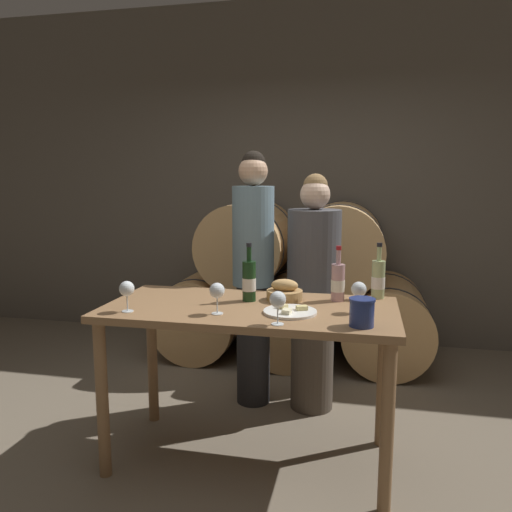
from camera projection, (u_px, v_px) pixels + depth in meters
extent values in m
plane|color=#726654|center=(250.00, 458.00, 2.83)|extent=(10.00, 10.00, 0.00)
cube|color=#60594F|center=(303.00, 175.00, 4.78)|extent=(10.00, 0.12, 3.20)
cylinder|color=tan|center=(207.00, 312.00, 4.57)|extent=(0.72, 0.95, 0.72)
cylinder|color=#2D2D33|center=(196.00, 321.00, 4.28)|extent=(0.73, 0.02, 0.73)
cylinder|color=#2D2D33|center=(216.00, 303.00, 4.86)|extent=(0.73, 0.02, 0.73)
cylinder|color=tan|center=(293.00, 317.00, 4.40)|extent=(0.72, 0.95, 0.72)
cylinder|color=#2D2D33|center=(288.00, 327.00, 4.11)|extent=(0.73, 0.02, 0.73)
cylinder|color=#2D2D33|center=(297.00, 308.00, 4.70)|extent=(0.73, 0.02, 0.73)
cylinder|color=tan|center=(386.00, 322.00, 4.24)|extent=(0.72, 0.95, 0.72)
cylinder|color=#2D2D33|center=(388.00, 333.00, 3.94)|extent=(0.73, 0.02, 0.73)
cylinder|color=#2D2D33|center=(385.00, 313.00, 4.53)|extent=(0.73, 0.02, 0.73)
cylinder|color=tan|center=(249.00, 243.00, 4.39)|extent=(0.72, 0.95, 0.72)
cylinder|color=#2D2D33|center=(240.00, 248.00, 4.09)|extent=(0.73, 0.02, 0.73)
cylinder|color=#2D2D33|center=(256.00, 239.00, 4.68)|extent=(0.73, 0.02, 0.73)
cylinder|color=tan|center=(341.00, 246.00, 4.22)|extent=(0.72, 0.95, 0.72)
cylinder|color=#2D2D33|center=(339.00, 251.00, 3.92)|extent=(0.73, 0.02, 0.73)
cylinder|color=#2D2D33|center=(342.00, 241.00, 4.51)|extent=(0.73, 0.02, 0.73)
cylinder|color=olive|center=(102.00, 400.00, 2.61)|extent=(0.06, 0.06, 0.85)
cylinder|color=olive|center=(387.00, 429.00, 2.30)|extent=(0.06, 0.06, 0.85)
cylinder|color=olive|center=(152.00, 358.00, 3.22)|extent=(0.06, 0.06, 0.85)
cylinder|color=olive|center=(383.00, 376.00, 2.92)|extent=(0.06, 0.06, 0.85)
cube|color=olive|center=(250.00, 310.00, 2.69)|extent=(1.56, 0.75, 0.04)
cylinder|color=#232326|center=(253.00, 344.00, 3.49)|extent=(0.23, 0.23, 0.85)
cylinder|color=gray|center=(253.00, 236.00, 3.37)|extent=(0.28, 0.28, 0.67)
sphere|color=tan|center=(253.00, 171.00, 3.31)|extent=(0.20, 0.20, 0.20)
sphere|color=black|center=(254.00, 163.00, 3.31)|extent=(0.16, 0.16, 0.16)
cylinder|color=#4C4238|center=(312.00, 354.00, 3.41)|extent=(0.29, 0.29, 0.76)
cylinder|color=#4C4C51|center=(314.00, 255.00, 3.31)|extent=(0.35, 0.35, 0.60)
sphere|color=beige|center=(315.00, 194.00, 3.24)|extent=(0.20, 0.20, 0.20)
sphere|color=olive|center=(315.00, 186.00, 3.25)|extent=(0.16, 0.16, 0.16)
cylinder|color=#193819|center=(249.00, 281.00, 2.78)|extent=(0.08, 0.08, 0.22)
cylinder|color=#193819|center=(249.00, 254.00, 2.76)|extent=(0.03, 0.03, 0.08)
cylinder|color=black|center=(249.00, 245.00, 2.75)|extent=(0.03, 0.03, 0.02)
cylinder|color=white|center=(249.00, 284.00, 2.79)|extent=(0.08, 0.08, 0.07)
cylinder|color=#ADBC7F|center=(378.00, 280.00, 2.85)|extent=(0.08, 0.08, 0.22)
cylinder|color=#ADBC7F|center=(379.00, 254.00, 2.83)|extent=(0.03, 0.03, 0.08)
cylinder|color=black|center=(380.00, 245.00, 2.82)|extent=(0.03, 0.03, 0.02)
cylinder|color=white|center=(378.00, 283.00, 2.85)|extent=(0.08, 0.08, 0.07)
cylinder|color=#BC8E93|center=(338.00, 283.00, 2.79)|extent=(0.08, 0.08, 0.21)
cylinder|color=#BC8E93|center=(339.00, 257.00, 2.77)|extent=(0.03, 0.03, 0.08)
cylinder|color=maroon|center=(339.00, 248.00, 2.76)|extent=(0.03, 0.03, 0.02)
cylinder|color=white|center=(338.00, 285.00, 2.79)|extent=(0.08, 0.08, 0.07)
cylinder|color=navy|center=(362.00, 312.00, 2.31)|extent=(0.11, 0.11, 0.13)
cylinder|color=navy|center=(362.00, 300.00, 2.30)|extent=(0.12, 0.12, 0.01)
cylinder|color=#A87F4C|center=(285.00, 295.00, 2.81)|extent=(0.20, 0.20, 0.06)
ellipsoid|color=tan|center=(285.00, 285.00, 2.80)|extent=(0.15, 0.09, 0.07)
cylinder|color=white|center=(290.00, 312.00, 2.55)|extent=(0.27, 0.27, 0.01)
cube|color=#E0CC7F|center=(302.00, 308.00, 2.55)|extent=(0.07, 0.06, 0.02)
cube|color=beige|center=(282.00, 306.00, 2.59)|extent=(0.07, 0.07, 0.02)
cube|color=beige|center=(287.00, 311.00, 2.49)|extent=(0.05, 0.06, 0.02)
cylinder|color=white|center=(128.00, 311.00, 2.58)|extent=(0.06, 0.06, 0.00)
cylinder|color=white|center=(127.00, 303.00, 2.57)|extent=(0.01, 0.01, 0.08)
sphere|color=white|center=(127.00, 289.00, 2.56)|extent=(0.08, 0.08, 0.08)
cylinder|color=white|center=(217.00, 313.00, 2.53)|extent=(0.06, 0.06, 0.00)
cylinder|color=white|center=(217.00, 305.00, 2.53)|extent=(0.01, 0.01, 0.08)
sphere|color=white|center=(217.00, 290.00, 2.51)|extent=(0.08, 0.08, 0.08)
cylinder|color=white|center=(278.00, 324.00, 2.35)|extent=(0.06, 0.06, 0.00)
cylinder|color=white|center=(278.00, 315.00, 2.34)|extent=(0.01, 0.01, 0.08)
sphere|color=white|center=(278.00, 299.00, 2.33)|extent=(0.08, 0.08, 0.08)
cylinder|color=white|center=(358.00, 312.00, 2.56)|extent=(0.06, 0.06, 0.00)
cylinder|color=white|center=(358.00, 304.00, 2.55)|extent=(0.01, 0.01, 0.08)
sphere|color=white|center=(359.00, 289.00, 2.54)|extent=(0.08, 0.08, 0.08)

